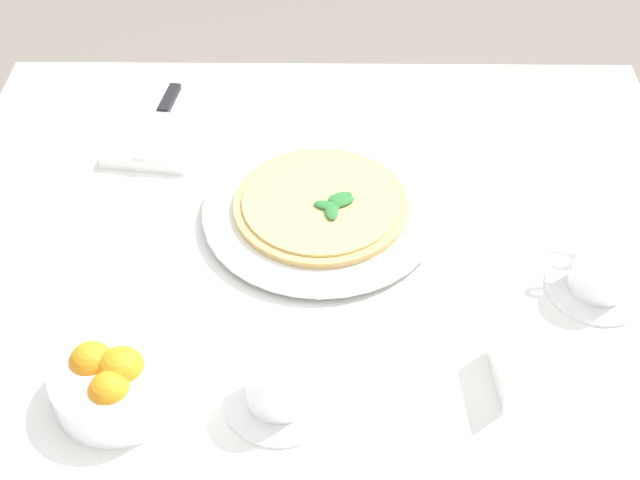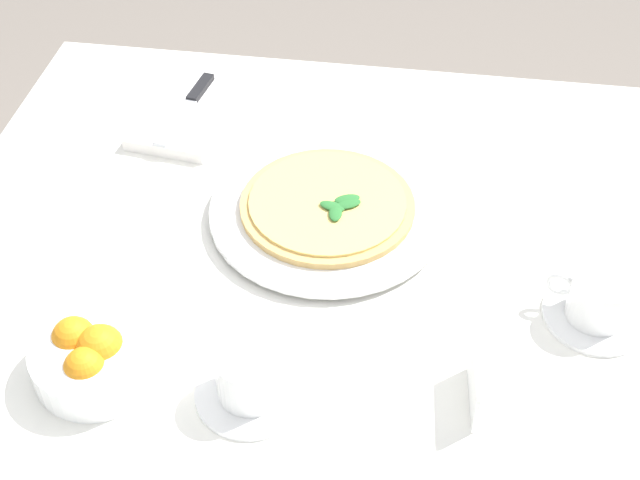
# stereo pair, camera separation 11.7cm
# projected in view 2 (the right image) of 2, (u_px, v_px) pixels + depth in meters

# --- Properties ---
(dining_table) EXTENTS (1.07, 1.07, 0.74)m
(dining_table) POSITION_uv_depth(u_px,v_px,m) (313.00, 354.00, 1.23)
(dining_table) COLOR white
(dining_table) RESTS_ON ground_plane
(pizza_plate) EXTENTS (0.33, 0.33, 0.02)m
(pizza_plate) POSITION_uv_depth(u_px,v_px,m) (327.00, 212.00, 1.23)
(pizza_plate) COLOR white
(pizza_plate) RESTS_ON dining_table
(pizza) EXTENTS (0.24, 0.24, 0.02)m
(pizza) POSITION_uv_depth(u_px,v_px,m) (327.00, 204.00, 1.22)
(pizza) COLOR #DBAD60
(pizza) RESTS_ON pizza_plate
(coffee_cup_far_left) EXTENTS (0.13, 0.13, 0.07)m
(coffee_cup_far_left) POSITION_uv_depth(u_px,v_px,m) (250.00, 377.00, 0.99)
(coffee_cup_far_left) COLOR white
(coffee_cup_far_left) RESTS_ON dining_table
(coffee_cup_center_back) EXTENTS (0.13, 0.13, 0.07)m
(coffee_cup_center_back) POSITION_uv_depth(u_px,v_px,m) (599.00, 300.00, 1.08)
(coffee_cup_center_back) COLOR white
(coffee_cup_center_back) RESTS_ON dining_table
(napkin_folded) EXTENTS (0.23, 0.16, 0.02)m
(napkin_folded) POSITION_uv_depth(u_px,v_px,m) (190.00, 112.00, 1.40)
(napkin_folded) COLOR white
(napkin_folded) RESTS_ON dining_table
(dinner_knife) EXTENTS (0.20, 0.05, 0.01)m
(dinner_knife) POSITION_uv_depth(u_px,v_px,m) (188.00, 106.00, 1.39)
(dinner_knife) COLOR silver
(dinner_knife) RESTS_ON napkin_folded
(citrus_bowl) EXTENTS (0.15, 0.15, 0.06)m
(citrus_bowl) POSITION_uv_depth(u_px,v_px,m) (94.00, 356.00, 1.02)
(citrus_bowl) COLOR white
(citrus_bowl) RESTS_ON dining_table
(menu_card) EXTENTS (0.09, 0.01, 0.06)m
(menu_card) POSITION_uv_depth(u_px,v_px,m) (474.00, 384.00, 0.99)
(menu_card) COLOR white
(menu_card) RESTS_ON dining_table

